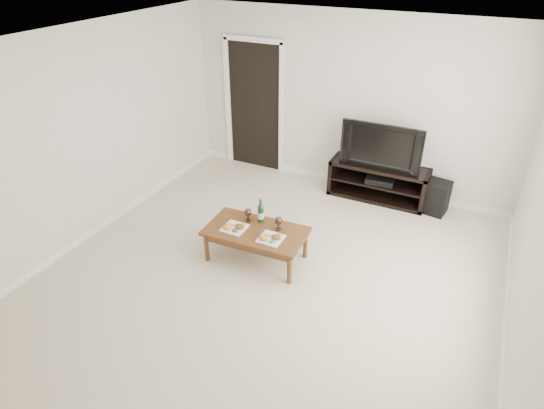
{
  "coord_description": "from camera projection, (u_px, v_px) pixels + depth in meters",
  "views": [
    {
      "loc": [
        1.84,
        -3.58,
        3.42
      ],
      "look_at": [
        -0.18,
        0.56,
        0.7
      ],
      "focal_mm": 30.0,
      "sensor_mm": 36.0,
      "label": 1
    }
  ],
  "objects": [
    {
      "name": "ceiling",
      "position": [
        262.0,
        45.0,
        3.87
      ],
      "size": [
        5.0,
        5.5,
        0.04
      ],
      "primitive_type": "cube",
      "color": "white",
      "rests_on": "back_wall"
    },
    {
      "name": "av_receiver",
      "position": [
        380.0,
        180.0,
        6.71
      ],
      "size": [
        0.43,
        0.33,
        0.08
      ],
      "primitive_type": "cube",
      "rotation": [
        0.0,
        0.0,
        0.09
      ],
      "color": "black",
      "rests_on": "media_console"
    },
    {
      "name": "goblet_left",
      "position": [
        248.0,
        215.0,
        5.52
      ],
      "size": [
        0.09,
        0.09,
        0.17
      ],
      "primitive_type": null,
      "color": "#3D2D21",
      "rests_on": "coffee_table"
    },
    {
      "name": "subwoofer",
      "position": [
        436.0,
        197.0,
        6.43
      ],
      "size": [
        0.36,
        0.36,
        0.47
      ],
      "primitive_type": "cube",
      "rotation": [
        0.0,
        0.0,
        -0.16
      ],
      "color": "black",
      "rests_on": "ground"
    },
    {
      "name": "coffee_table",
      "position": [
        256.0,
        244.0,
        5.49
      ],
      "size": [
        1.22,
        0.7,
        0.42
      ],
      "primitive_type": "cube",
      "rotation": [
        0.0,
        0.0,
        0.05
      ],
      "color": "brown",
      "rests_on": "ground"
    },
    {
      "name": "floor",
      "position": [
        264.0,
        283.0,
        5.2
      ],
      "size": [
        5.5,
        5.5,
        0.0
      ],
      "primitive_type": "plane",
      "color": "beige",
      "rests_on": "ground"
    },
    {
      "name": "plate_left",
      "position": [
        234.0,
        226.0,
        5.39
      ],
      "size": [
        0.27,
        0.27,
        0.07
      ],
      "primitive_type": "cube",
      "color": "white",
      "rests_on": "coffee_table"
    },
    {
      "name": "goblet_right",
      "position": [
        278.0,
        223.0,
        5.35
      ],
      "size": [
        0.09,
        0.09,
        0.17
      ],
      "primitive_type": null,
      "color": "#3D2D21",
      "rests_on": "coffee_table"
    },
    {
      "name": "plate_right",
      "position": [
        271.0,
        237.0,
        5.2
      ],
      "size": [
        0.27,
        0.27,
        0.07
      ],
      "primitive_type": "cube",
      "color": "white",
      "rests_on": "coffee_table"
    },
    {
      "name": "television",
      "position": [
        383.0,
        144.0,
        6.44
      ],
      "size": [
        1.15,
        0.15,
        0.66
      ],
      "primitive_type": "imported",
      "rotation": [
        0.0,
        0.0,
        -0.0
      ],
      "color": "black",
      "rests_on": "media_console"
    },
    {
      "name": "back_wall",
      "position": [
        349.0,
        104.0,
        6.68
      ],
      "size": [
        5.0,
        0.04,
        2.6
      ],
      "primitive_type": "cube",
      "color": "beige",
      "rests_on": "ground"
    },
    {
      "name": "wine_bottle",
      "position": [
        261.0,
        209.0,
        5.46
      ],
      "size": [
        0.07,
        0.07,
        0.35
      ],
      "primitive_type": "cylinder",
      "color": "#0E361A",
      "rests_on": "coffee_table"
    },
    {
      "name": "doorway",
      "position": [
        255.0,
        108.0,
        7.38
      ],
      "size": [
        0.9,
        0.02,
        2.05
      ],
      "primitive_type": "cube",
      "color": "black",
      "rests_on": "ground"
    },
    {
      "name": "media_console",
      "position": [
        378.0,
        182.0,
        6.75
      ],
      "size": [
        1.43,
        0.45,
        0.55
      ],
      "primitive_type": "cube",
      "color": "black",
      "rests_on": "ground"
    }
  ]
}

